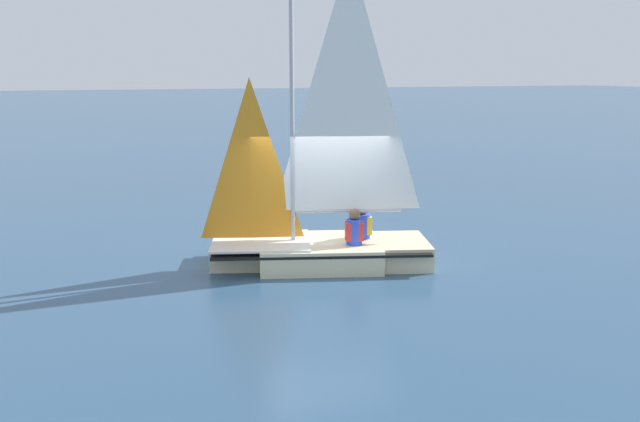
# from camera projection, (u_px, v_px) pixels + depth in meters

# --- Properties ---
(ground_plane) EXTENTS (260.00, 260.00, 0.00)m
(ground_plane) POSITION_uv_depth(u_px,v_px,m) (320.00, 264.00, 12.19)
(ground_plane) COLOR #2D4C6B
(sailboat_main) EXTENTS (4.42, 2.82, 5.90)m
(sailboat_main) POSITION_uv_depth(u_px,v_px,m) (322.00, 227.00, 12.03)
(sailboat_main) COLOR beige
(sailboat_main) RESTS_ON ground_plane
(sailor_helm) EXTENTS (0.40, 0.38, 1.16)m
(sailor_helm) POSITION_uv_depth(u_px,v_px,m) (354.00, 237.00, 11.84)
(sailor_helm) COLOR black
(sailor_helm) RESTS_ON ground_plane
(sailor_crew) EXTENTS (0.40, 0.38, 1.16)m
(sailor_crew) POSITION_uv_depth(u_px,v_px,m) (363.00, 230.00, 12.28)
(sailor_crew) COLOR black
(sailor_crew) RESTS_ON ground_plane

